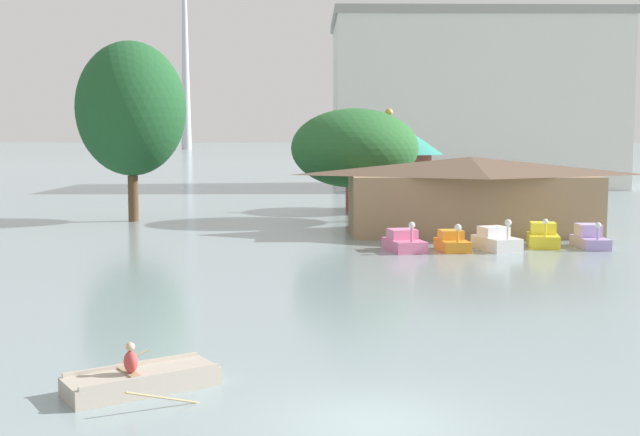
{
  "coord_description": "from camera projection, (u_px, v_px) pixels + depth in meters",
  "views": [
    {
      "loc": [
        -1.41,
        -16.8,
        6.16
      ],
      "look_at": [
        -0.92,
        18.02,
        2.67
      ],
      "focal_mm": 45.1,
      "sensor_mm": 36.0,
      "label": 1
    }
  ],
  "objects": [
    {
      "name": "ground_plane",
      "position": [
        374.0,
        424.0,
        17.35
      ],
      "size": [
        2000.0,
        2000.0,
        0.0
      ],
      "primitive_type": "plane",
      "color": "gray"
    },
    {
      "name": "rowboat_with_rower",
      "position": [
        142.0,
        380.0,
        19.6
      ],
      "size": [
        3.83,
        3.65,
        1.29
      ],
      "rotation": [
        0.0,
        0.0,
        0.57
      ],
      "color": "#ADA393",
      "rests_on": "ground"
    },
    {
      "name": "pedal_boat_pink",
      "position": [
        404.0,
        242.0,
        43.85
      ],
      "size": [
        2.28,
        3.16,
        1.72
      ],
      "rotation": [
        0.0,
        0.0,
        -1.35
      ],
      "color": "pink",
      "rests_on": "ground"
    },
    {
      "name": "pedal_boat_orange",
      "position": [
        452.0,
        242.0,
        43.91
      ],
      "size": [
        1.69,
        2.7,
        1.58
      ],
      "rotation": [
        0.0,
        0.0,
        -1.47
      ],
      "color": "orange",
      "rests_on": "ground"
    },
    {
      "name": "pedal_boat_white",
      "position": [
        496.0,
        241.0,
        44.15
      ],
      "size": [
        2.44,
        3.14,
        1.81
      ],
      "rotation": [
        0.0,
        0.0,
        -1.25
      ],
      "color": "white",
      "rests_on": "ground"
    },
    {
      "name": "pedal_boat_yellow",
      "position": [
        543.0,
        237.0,
        45.51
      ],
      "size": [
        2.11,
        2.91,
        1.71
      ],
      "rotation": [
        0.0,
        0.0,
        -1.76
      ],
      "color": "yellow",
      "rests_on": "ground"
    },
    {
      "name": "pedal_boat_lavender",
      "position": [
        590.0,
        238.0,
        45.14
      ],
      "size": [
        1.44,
        2.95,
        1.56
      ],
      "rotation": [
        0.0,
        0.0,
        -1.58
      ],
      "color": "#B299D8",
      "rests_on": "ground"
    },
    {
      "name": "boathouse",
      "position": [
        469.0,
        194.0,
        51.74
      ],
      "size": [
        16.5,
        8.27,
        4.94
      ],
      "color": "#9E7F5B",
      "rests_on": "ground"
    },
    {
      "name": "green_roof_pavilion",
      "position": [
        388.0,
        158.0,
        67.46
      ],
      "size": [
        9.13,
        9.13,
        8.6
      ],
      "color": "brown",
      "rests_on": "ground"
    },
    {
      "name": "shoreline_tree_tall_left",
      "position": [
        131.0,
        109.0,
        58.55
      ],
      "size": [
        7.95,
        7.95,
        13.15
      ],
      "color": "brown",
      "rests_on": "ground"
    },
    {
      "name": "shoreline_tree_mid",
      "position": [
        355.0,
        148.0,
        58.56
      ],
      "size": [
        9.3,
        9.3,
        8.29
      ],
      "color": "brown",
      "rests_on": "ground"
    },
    {
      "name": "background_building_block",
      "position": [
        471.0,
        102.0,
        101.1
      ],
      "size": [
        34.86,
        18.95,
        21.21
      ],
      "color": "silver",
      "rests_on": "ground"
    },
    {
      "name": "distant_broadcast_tower",
      "position": [
        184.0,
        1.0,
        411.79
      ],
      "size": [
        7.49,
        7.49,
        175.0
      ],
      "color": "#B7BCC6",
      "rests_on": "ground"
    }
  ]
}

